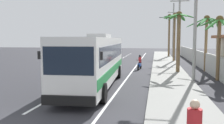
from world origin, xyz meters
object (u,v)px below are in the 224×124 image
palm_farthest (169,28)px  palm_second (174,28)px  palm_nearest (179,31)px  motorcycle_beside_bus (140,63)px  palm_third (207,29)px  utility_pole_far (179,27)px  palm_fourth (219,33)px  utility_pole_distant (173,28)px  coach_bus_foreground (96,59)px  utility_pole_mid (195,13)px

palm_farthest → palm_second: bearing=-88.5°
palm_nearest → palm_second: 11.82m
motorcycle_beside_bus → palm_third: size_ratio=0.35×
utility_pole_far → palm_farthest: bearing=93.5°
palm_fourth → palm_farthest: (-2.51, 24.70, 1.43)m
utility_pole_distant → palm_second: (-0.58, -12.48, -0.49)m
coach_bus_foreground → palm_third: bearing=46.8°
palm_second → palm_third: palm_second is taller
utility_pole_far → palm_nearest: bearing=-95.3°
motorcycle_beside_bus → palm_nearest: (3.75, -2.17, 3.34)m
palm_fourth → palm_second: bearing=98.4°
utility_pole_distant → palm_nearest: bearing=-92.4°
coach_bus_foreground → palm_fourth: bearing=24.4°
coach_bus_foreground → palm_farthest: (6.29, 28.69, 3.24)m
utility_pole_distant → palm_third: (1.86, -22.34, -1.10)m
utility_pole_distant → utility_pole_mid: bearing=-90.6°
motorcycle_beside_bus → utility_pole_mid: 9.46m
palm_fourth → palm_third: bearing=88.3°
utility_pole_mid → palm_farthest: size_ratio=1.26×
utility_pole_mid → palm_second: utility_pole_mid is taller
palm_third → coach_bus_foreground: bearing=-133.2°
coach_bus_foreground → utility_pole_far: (7.00, 17.33, 2.93)m
coach_bus_foreground → palm_farthest: palm_farthest is taller
palm_third → utility_pole_distant: bearing=94.8°
motorcycle_beside_bus → palm_farthest: palm_farthest is taller
coach_bus_foreground → palm_nearest: (6.09, 7.63, 2.10)m
motorcycle_beside_bus → utility_pole_far: (4.66, 7.53, 4.17)m
palm_nearest → palm_fourth: palm_nearest is taller
utility_pole_mid → palm_second: (-0.24, 16.64, -0.33)m
palm_third → palm_fourth: palm_third is taller
utility_pole_distant → palm_third: bearing=-85.2°
palm_nearest → palm_fourth: (2.72, -3.63, -0.29)m
utility_pole_mid → palm_third: size_ratio=1.74×
motorcycle_beside_bus → palm_nearest: palm_nearest is taller
palm_third → palm_fourth: 5.58m
coach_bus_foreground → palm_third: 13.31m
utility_pole_distant → palm_farthest: (-0.81, -3.20, -0.18)m
coach_bus_foreground → utility_pole_mid: bearing=22.2°
palm_second → utility_pole_mid: bearing=-89.2°
utility_pole_distant → palm_fourth: size_ratio=1.98×
palm_fourth → palm_farthest: size_ratio=0.66×
motorcycle_beside_bus → utility_pole_far: bearing=58.3°
coach_bus_foreground → utility_pole_mid: size_ratio=1.29×
palm_second → utility_pole_distant: bearing=87.4°
palm_nearest → palm_third: palm_nearest is taller
palm_fourth → utility_pole_mid: bearing=-148.9°
palm_second → palm_farthest: (-0.24, 9.28, 0.31)m
palm_third → motorcycle_beside_bus: bearing=177.9°
palm_second → palm_nearest: bearing=-92.1°
palm_nearest → palm_third: (2.88, 1.92, 0.22)m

